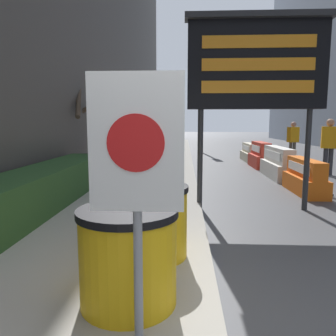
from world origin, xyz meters
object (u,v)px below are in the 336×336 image
(jersey_barrier_cream, at_px, (249,153))
(traffic_cone_near, at_px, (246,150))
(jersey_barrier_white, at_px, (278,164))
(traffic_cone_mid, at_px, (248,150))
(traffic_cone_far, at_px, (323,182))
(pedestrian_passerby, at_px, (329,142))
(jersey_barrier_red_striped, at_px, (260,156))
(traffic_light_near_curb, at_px, (203,102))
(barrel_drum_foreground, at_px, (128,256))
(warning_sign, at_px, (136,164))
(message_board, at_px, (257,65))
(jersey_barrier_orange_far, at_px, (305,178))
(pedestrian_worker, at_px, (293,138))
(barrel_drum_middle, at_px, (151,221))

(jersey_barrier_cream, relative_size, traffic_cone_near, 2.94)
(jersey_barrier_white, height_order, traffic_cone_mid, jersey_barrier_white)
(traffic_cone_far, height_order, pedestrian_passerby, pedestrian_passerby)
(jersey_barrier_red_striped, height_order, traffic_light_near_curb, traffic_light_near_curb)
(jersey_barrier_red_striped, relative_size, traffic_cone_mid, 2.40)
(barrel_drum_foreground, relative_size, traffic_cone_mid, 1.22)
(pedestrian_passerby, bearing_deg, jersey_barrier_cream, -48.79)
(warning_sign, height_order, jersey_barrier_red_striped, warning_sign)
(message_board, relative_size, jersey_barrier_orange_far, 2.05)
(pedestrian_passerby, bearing_deg, jersey_barrier_white, 34.56)
(message_board, bearing_deg, pedestrian_worker, 67.68)
(barrel_drum_foreground, relative_size, jersey_barrier_cream, 0.45)
(barrel_drum_middle, xyz_separation_m, traffic_cone_far, (3.54, 3.96, -0.24))
(warning_sign, height_order, traffic_cone_near, warning_sign)
(traffic_cone_mid, relative_size, pedestrian_passerby, 0.39)
(barrel_drum_foreground, bearing_deg, pedestrian_passerby, 57.78)
(jersey_barrier_white, xyz_separation_m, traffic_cone_far, (0.36, -2.39, -0.11))
(jersey_barrier_red_striped, bearing_deg, jersey_barrier_orange_far, -90.00)
(traffic_light_near_curb, bearing_deg, traffic_cone_far, -78.11)
(barrel_drum_foreground, height_order, traffic_cone_near, barrel_drum_foreground)
(barrel_drum_middle, bearing_deg, traffic_cone_mid, 74.59)
(jersey_barrier_orange_far, bearing_deg, warning_sign, -118.82)
(jersey_barrier_red_striped, xyz_separation_m, traffic_cone_near, (0.19, 4.00, -0.10))
(barrel_drum_middle, distance_m, jersey_barrier_white, 7.10)
(warning_sign, height_order, jersey_barrier_cream, warning_sign)
(jersey_barrier_white, distance_m, traffic_cone_mid, 6.21)
(pedestrian_passerby, bearing_deg, barrel_drum_middle, 72.32)
(traffic_cone_near, bearing_deg, pedestrian_passerby, -75.49)
(traffic_cone_mid, distance_m, pedestrian_worker, 2.45)
(barrel_drum_foreground, xyz_separation_m, pedestrian_worker, (5.11, 11.78, 0.46))
(barrel_drum_middle, height_order, traffic_cone_far, barrel_drum_middle)
(jersey_barrier_orange_far, distance_m, jersey_barrier_cream, 6.60)
(traffic_cone_far, bearing_deg, jersey_barrier_red_striped, 94.44)
(barrel_drum_foreground, distance_m, pedestrian_worker, 12.85)
(jersey_barrier_orange_far, distance_m, jersey_barrier_red_striped, 4.53)
(jersey_barrier_red_striped, distance_m, traffic_cone_near, 4.00)
(barrel_drum_middle, relative_size, jersey_barrier_cream, 0.45)
(traffic_cone_near, xyz_separation_m, traffic_cone_far, (0.18, -8.68, -0.02))
(traffic_cone_mid, height_order, traffic_light_near_curb, traffic_light_near_curb)
(traffic_cone_far, bearing_deg, pedestrian_worker, 77.79)
(message_board, distance_m, traffic_light_near_curb, 11.88)
(message_board, relative_size, jersey_barrier_red_striped, 2.16)
(pedestrian_worker, bearing_deg, traffic_light_near_curb, -66.69)
(barrel_drum_middle, xyz_separation_m, pedestrian_passerby, (4.86, 6.86, 0.50))
(traffic_cone_near, distance_m, traffic_cone_far, 8.68)
(barrel_drum_foreground, bearing_deg, message_board, 64.01)
(message_board, height_order, pedestrian_worker, message_board)
(traffic_light_near_curb, bearing_deg, warning_sign, -94.53)
(barrel_drum_foreground, distance_m, jersey_barrier_red_striped, 10.17)
(jersey_barrier_orange_far, distance_m, pedestrian_worker, 6.95)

